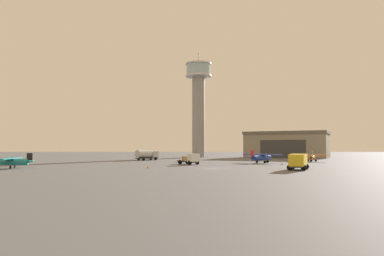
{
  "coord_description": "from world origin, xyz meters",
  "views": [
    {
      "loc": [
        -3.17,
        -64.93,
        4.02
      ],
      "look_at": [
        -3.99,
        16.26,
        8.31
      ],
      "focal_mm": 32.87,
      "sensor_mm": 36.0,
      "label": 1
    }
  ],
  "objects_px": {
    "truck_box_yellow": "(298,161)",
    "truck_fuel_tanker_silver": "(146,154)",
    "airplane_orange": "(312,157)",
    "traffic_cone_near_left": "(282,163)",
    "car_blue": "(187,159)",
    "truck_flatbed_white": "(191,159)",
    "airplane_teal": "(12,161)",
    "control_tower": "(198,99)",
    "traffic_cone_near_right": "(148,166)",
    "airplane_blue": "(261,157)"
  },
  "relations": [
    {
      "from": "truck_box_yellow",
      "to": "airplane_orange",
      "type": "bearing_deg",
      "value": -178.55
    },
    {
      "from": "airplane_orange",
      "to": "truck_box_yellow",
      "type": "height_order",
      "value": "airplane_orange"
    },
    {
      "from": "airplane_orange",
      "to": "truck_fuel_tanker_silver",
      "type": "bearing_deg",
      "value": -78.89
    },
    {
      "from": "control_tower",
      "to": "car_blue",
      "type": "relative_size",
      "value": 9.02
    },
    {
      "from": "airplane_teal",
      "to": "car_blue",
      "type": "bearing_deg",
      "value": -144.79
    },
    {
      "from": "truck_box_yellow",
      "to": "truck_flatbed_white",
      "type": "bearing_deg",
      "value": -109.1
    },
    {
      "from": "truck_flatbed_white",
      "to": "traffic_cone_near_left",
      "type": "distance_m",
      "value": 20.37
    },
    {
      "from": "airplane_teal",
      "to": "traffic_cone_near_right",
      "type": "bearing_deg",
      "value": 174.44
    },
    {
      "from": "airplane_teal",
      "to": "truck_box_yellow",
      "type": "height_order",
      "value": "airplane_teal"
    },
    {
      "from": "traffic_cone_near_right",
      "to": "truck_box_yellow",
      "type": "bearing_deg",
      "value": -9.96
    },
    {
      "from": "airplane_blue",
      "to": "car_blue",
      "type": "distance_m",
      "value": 20.11
    },
    {
      "from": "truck_fuel_tanker_silver",
      "to": "truck_box_yellow",
      "type": "xyz_separation_m",
      "value": [
        32.15,
        -41.72,
        -0.11
      ]
    },
    {
      "from": "airplane_teal",
      "to": "car_blue",
      "type": "distance_m",
      "value": 43.09
    },
    {
      "from": "truck_fuel_tanker_silver",
      "to": "car_blue",
      "type": "bearing_deg",
      "value": -84.33
    },
    {
      "from": "traffic_cone_near_right",
      "to": "car_blue",
      "type": "bearing_deg",
      "value": 76.95
    },
    {
      "from": "car_blue",
      "to": "traffic_cone_near_left",
      "type": "bearing_deg",
      "value": -127.5
    },
    {
      "from": "truck_flatbed_white",
      "to": "car_blue",
      "type": "height_order",
      "value": "truck_flatbed_white"
    },
    {
      "from": "airplane_teal",
      "to": "traffic_cone_near_left",
      "type": "bearing_deg",
      "value": -173.12
    },
    {
      "from": "truck_flatbed_white",
      "to": "airplane_teal",
      "type": "bearing_deg",
      "value": -106.01
    },
    {
      "from": "traffic_cone_near_left",
      "to": "traffic_cone_near_right",
      "type": "distance_m",
      "value": 30.88
    },
    {
      "from": "control_tower",
      "to": "airplane_teal",
      "type": "xyz_separation_m",
      "value": [
        -35.19,
        -67.11,
        -20.82
      ]
    },
    {
      "from": "truck_flatbed_white",
      "to": "truck_box_yellow",
      "type": "distance_m",
      "value": 25.57
    },
    {
      "from": "truck_flatbed_white",
      "to": "car_blue",
      "type": "xyz_separation_m",
      "value": [
        -1.21,
        15.81,
        -0.45
      ]
    },
    {
      "from": "control_tower",
      "to": "truck_fuel_tanker_silver",
      "type": "height_order",
      "value": "control_tower"
    },
    {
      "from": "control_tower",
      "to": "airplane_blue",
      "type": "height_order",
      "value": "control_tower"
    },
    {
      "from": "control_tower",
      "to": "car_blue",
      "type": "xyz_separation_m",
      "value": [
        -3.46,
        -37.97,
        -21.38
      ]
    },
    {
      "from": "truck_flatbed_white",
      "to": "truck_box_yellow",
      "type": "relative_size",
      "value": 0.91
    },
    {
      "from": "control_tower",
      "to": "truck_fuel_tanker_silver",
      "type": "xyz_separation_m",
      "value": [
        -15.51,
        -29.3,
        -20.43
      ]
    },
    {
      "from": "traffic_cone_near_right",
      "to": "truck_flatbed_white",
      "type": "bearing_deg",
      "value": 58.2
    },
    {
      "from": "airplane_orange",
      "to": "airplane_blue",
      "type": "bearing_deg",
      "value": -39.0
    },
    {
      "from": "truck_fuel_tanker_silver",
      "to": "traffic_cone_near_right",
      "type": "height_order",
      "value": "truck_fuel_tanker_silver"
    },
    {
      "from": "airplane_orange",
      "to": "traffic_cone_near_right",
      "type": "xyz_separation_m",
      "value": [
        -39.93,
        -28.46,
        -0.94
      ]
    },
    {
      "from": "truck_flatbed_white",
      "to": "truck_fuel_tanker_silver",
      "type": "bearing_deg",
      "value": 170.39
    },
    {
      "from": "airplane_orange",
      "to": "traffic_cone_near_left",
      "type": "distance_m",
      "value": 19.69
    },
    {
      "from": "control_tower",
      "to": "airplane_blue",
      "type": "distance_m",
      "value": 52.8
    },
    {
      "from": "truck_fuel_tanker_silver",
      "to": "truck_box_yellow",
      "type": "relative_size",
      "value": 1.08
    },
    {
      "from": "truck_fuel_tanker_silver",
      "to": "car_blue",
      "type": "height_order",
      "value": "truck_fuel_tanker_silver"
    },
    {
      "from": "airplane_teal",
      "to": "control_tower",
      "type": "bearing_deg",
      "value": -125.02
    },
    {
      "from": "truck_flatbed_white",
      "to": "car_blue",
      "type": "relative_size",
      "value": 1.32
    },
    {
      "from": "airplane_orange",
      "to": "truck_flatbed_white",
      "type": "height_order",
      "value": "airplane_orange"
    },
    {
      "from": "airplane_blue",
      "to": "car_blue",
      "type": "bearing_deg",
      "value": 112.0
    },
    {
      "from": "truck_flatbed_white",
      "to": "traffic_cone_near_left",
      "type": "relative_size",
      "value": 8.9
    },
    {
      "from": "airplane_blue",
      "to": "traffic_cone_near_left",
      "type": "xyz_separation_m",
      "value": [
        3.26,
        -7.31,
        -1.17
      ]
    },
    {
      "from": "traffic_cone_near_left",
      "to": "airplane_teal",
      "type": "bearing_deg",
      "value": -165.77
    },
    {
      "from": "airplane_blue",
      "to": "control_tower",
      "type": "bearing_deg",
      "value": 64.21
    },
    {
      "from": "traffic_cone_near_left",
      "to": "traffic_cone_near_right",
      "type": "xyz_separation_m",
      "value": [
        -28.13,
        -12.73,
        0.02
      ]
    },
    {
      "from": "airplane_blue",
      "to": "truck_flatbed_white",
      "type": "relative_size",
      "value": 1.53
    },
    {
      "from": "traffic_cone_near_right",
      "to": "airplane_blue",
      "type": "bearing_deg",
      "value": 38.87
    },
    {
      "from": "truck_box_yellow",
      "to": "truck_fuel_tanker_silver",
      "type": "bearing_deg",
      "value": -119.12
    },
    {
      "from": "control_tower",
      "to": "car_blue",
      "type": "distance_m",
      "value": 43.72
    }
  ]
}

